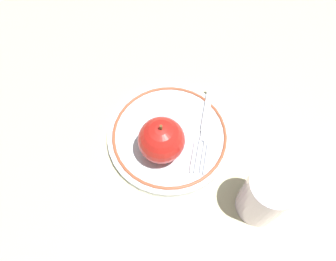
{
  "coord_description": "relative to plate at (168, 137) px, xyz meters",
  "views": [
    {
      "loc": [
        -0.23,
        -0.18,
        0.56
      ],
      "look_at": [
        -0.0,
        -0.01,
        0.04
      ],
      "focal_mm": 35.0,
      "sensor_mm": 36.0,
      "label": 1
    }
  ],
  "objects": [
    {
      "name": "apple_red_whole",
      "position": [
        -0.03,
        -0.01,
        0.05
      ],
      "size": [
        0.08,
        0.08,
        0.09
      ],
      "color": "red",
      "rests_on": "plate"
    },
    {
      "name": "plate",
      "position": [
        0.0,
        0.0,
        0.0
      ],
      "size": [
        0.23,
        0.23,
        0.02
      ],
      "color": "silver",
      "rests_on": "ground_plane"
    },
    {
      "name": "drinking_glass",
      "position": [
        -0.01,
        -0.2,
        0.05
      ],
      "size": [
        0.07,
        0.07,
        0.11
      ],
      "primitive_type": "cylinder",
      "color": "silver",
      "rests_on": "ground_plane"
    },
    {
      "name": "fork",
      "position": [
        0.06,
        -0.04,
        0.01
      ],
      "size": [
        0.18,
        0.1,
        0.0
      ],
      "rotation": [
        0.0,
        0.0,
        3.59
      ],
      "color": "silver",
      "rests_on": "plate"
    },
    {
      "name": "ground_plane",
      "position": [
        0.0,
        0.01,
        -0.01
      ],
      "size": [
        2.0,
        2.0,
        0.0
      ],
      "primitive_type": "plane",
      "color": "#BBB28B"
    }
  ]
}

